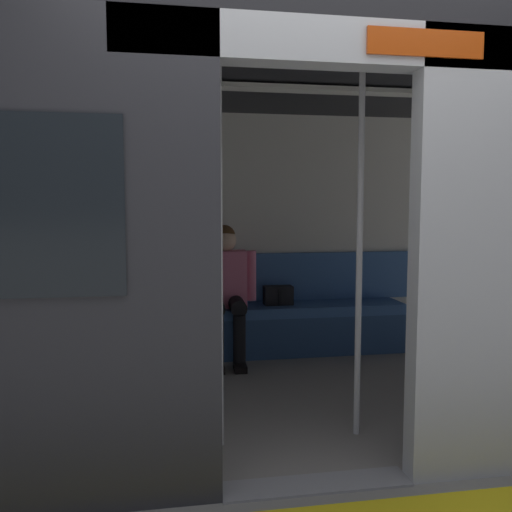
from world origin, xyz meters
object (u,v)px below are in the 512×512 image
(bench_seat, at_px, (243,318))
(grab_pole_far, at_px, (359,253))
(grab_pole_door, at_px, (219,255))
(train_car, at_px, (258,179))
(book, at_px, (182,307))
(person_seated, at_px, (225,284))
(handbag, at_px, (278,295))

(bench_seat, bearing_deg, grab_pole_far, 102.81)
(grab_pole_door, bearing_deg, train_car, -116.04)
(train_car, xyz_separation_m, book, (0.47, -1.10, -1.06))
(train_car, height_order, book, train_car)
(person_seated, bearing_deg, book, -11.06)
(handbag, bearing_deg, train_car, 71.03)
(person_seated, relative_size, grab_pole_far, 0.54)
(handbag, distance_m, grab_pole_door, 2.07)
(person_seated, distance_m, book, 0.43)
(book, bearing_deg, handbag, 168.62)
(grab_pole_far, bearing_deg, person_seated, -71.88)
(bench_seat, distance_m, book, 0.55)
(handbag, distance_m, grab_pole_far, 1.92)
(bench_seat, distance_m, person_seated, 0.37)
(grab_pole_door, distance_m, grab_pole_far, 0.81)
(bench_seat, relative_size, person_seated, 2.53)
(handbag, bearing_deg, book, 2.45)
(train_car, xyz_separation_m, handbag, (-0.39, -1.14, -0.99))
(train_car, relative_size, bench_seat, 2.15)
(book, bearing_deg, train_car, 99.43)
(person_seated, height_order, handbag, person_seated)
(person_seated, bearing_deg, train_car, 95.71)
(person_seated, distance_m, grab_pole_far, 1.87)
(train_car, relative_size, handbag, 24.62)
(bench_seat, bearing_deg, person_seated, 18.10)
(handbag, xyz_separation_m, grab_pole_far, (-0.07, 1.84, 0.55))
(grab_pole_door, bearing_deg, person_seated, -98.00)
(bench_seat, relative_size, grab_pole_far, 1.38)
(bench_seat, bearing_deg, grab_pole_door, 77.26)
(train_car, height_order, person_seated, train_car)
(grab_pole_door, bearing_deg, handbag, -111.77)
(bench_seat, height_order, grab_pole_far, grab_pole_far)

